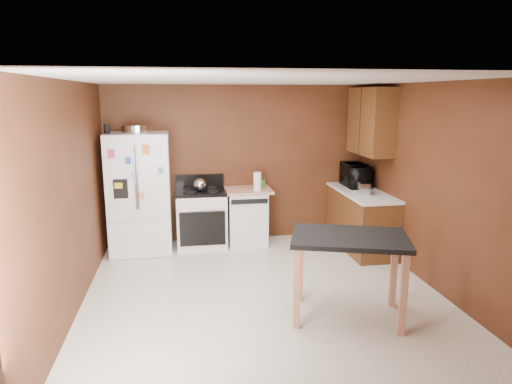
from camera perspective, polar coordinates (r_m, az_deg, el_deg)
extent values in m
plane|color=white|center=(5.61, 0.94, -12.66)|extent=(4.50, 4.50, 0.00)
plane|color=white|center=(5.09, 1.04, 13.82)|extent=(4.50, 4.50, 0.00)
plane|color=#562916|center=(7.40, -2.15, 3.56)|extent=(4.20, 0.00, 4.20)
plane|color=#562916|center=(3.11, 8.54, -8.71)|extent=(4.20, 0.00, 4.20)
plane|color=#562916|center=(5.26, -22.14, -0.84)|extent=(0.00, 4.50, 4.50)
plane|color=#562916|center=(5.95, 21.31, 0.63)|extent=(0.00, 4.50, 4.50)
cylinder|color=silver|center=(6.95, -14.70, 7.65)|extent=(0.44, 0.44, 0.11)
cylinder|color=black|center=(6.92, -18.15, 7.50)|extent=(0.09, 0.09, 0.13)
sphere|color=silver|center=(7.00, -7.03, 0.91)|extent=(0.20, 0.20, 0.20)
cylinder|color=white|center=(7.05, 0.17, 1.34)|extent=(0.15, 0.15, 0.28)
cylinder|color=green|center=(7.28, 0.75, 1.01)|extent=(0.12, 0.12, 0.12)
cube|color=silver|center=(6.92, 13.33, 0.44)|extent=(0.19, 0.27, 0.18)
imported|color=black|center=(7.49, 12.31, 1.96)|extent=(0.41, 0.60, 0.33)
cube|color=white|center=(7.06, -14.30, -0.11)|extent=(0.90, 0.75, 1.80)
cube|color=white|center=(6.66, -16.63, 1.49)|extent=(0.43, 0.02, 1.20)
cube|color=white|center=(6.61, -12.76, 1.63)|extent=(0.43, 0.02, 1.20)
cube|color=white|center=(6.85, -14.30, -5.87)|extent=(0.88, 0.02, 0.54)
cube|color=black|center=(6.67, -16.57, 0.38)|extent=(0.20, 0.01, 0.28)
cylinder|color=silver|center=(6.60, -14.86, 1.68)|extent=(0.02, 0.02, 0.90)
cylinder|color=silver|center=(6.60, -14.60, 1.69)|extent=(0.02, 0.02, 0.90)
cube|color=#D2316E|center=(6.59, -17.67, 4.58)|extent=(0.09, 0.00, 0.12)
cube|color=blue|center=(6.57, -15.71, 3.80)|extent=(0.08, 0.00, 0.10)
cube|color=orange|center=(6.53, -13.60, 5.19)|extent=(0.10, 0.00, 0.13)
cube|color=#40B476|center=(6.56, -11.82, 2.66)|extent=(0.07, 0.00, 0.09)
cube|color=gold|center=(6.65, -16.82, 0.76)|extent=(0.11, 0.00, 0.08)
cube|color=#FF7B71|center=(6.65, -14.18, -0.41)|extent=(0.08, 0.00, 0.11)
cube|color=white|center=(6.66, -11.98, -1.60)|extent=(0.09, 0.00, 0.10)
cube|color=#91C1DA|center=(6.60, -15.18, 2.10)|extent=(0.07, 0.00, 0.07)
cube|color=white|center=(7.20, -6.83, -3.48)|extent=(0.76, 0.65, 0.85)
cube|color=black|center=(7.09, -6.92, 0.03)|extent=(0.76, 0.65, 0.05)
cube|color=black|center=(7.35, -7.05, 1.44)|extent=(0.76, 0.06, 0.20)
cube|color=black|center=(6.89, -6.69, -4.58)|extent=(0.68, 0.02, 0.52)
cylinder|color=silver|center=(6.80, -6.75, -2.26)|extent=(0.62, 0.02, 0.02)
cylinder|color=black|center=(7.24, -8.41, 0.47)|extent=(0.17, 0.17, 0.02)
cylinder|color=black|center=(7.25, -5.57, 0.57)|extent=(0.17, 0.17, 0.02)
cylinder|color=black|center=(6.93, -8.36, -0.05)|extent=(0.17, 0.17, 0.02)
cylinder|color=black|center=(6.94, -5.39, 0.05)|extent=(0.17, 0.17, 0.02)
cube|color=white|center=(7.29, -1.17, -3.20)|extent=(0.60, 0.60, 0.85)
cube|color=black|center=(6.91, -0.81, -1.19)|extent=(0.56, 0.02, 0.07)
cube|color=tan|center=(7.18, -1.19, 0.22)|extent=(0.78, 0.62, 0.04)
cube|color=brown|center=(7.26, 12.99, -3.53)|extent=(0.60, 1.55, 0.86)
cube|color=white|center=(7.16, 13.16, -0.05)|extent=(0.63, 1.58, 0.04)
cube|color=brown|center=(7.16, 14.20, 8.55)|extent=(0.35, 1.05, 1.00)
cube|color=black|center=(7.09, 12.87, 8.58)|extent=(0.01, 0.01, 1.00)
cube|color=black|center=(4.87, 11.62, -5.64)|extent=(1.38, 1.12, 0.05)
cube|color=#AC6F53|center=(5.31, 5.54, -9.14)|extent=(0.09, 0.09, 0.85)
cube|color=#AC6F53|center=(5.38, 16.83, -9.37)|extent=(0.09, 0.09, 0.85)
cube|color=#AC6F53|center=(4.72, 5.16, -11.93)|extent=(0.09, 0.09, 0.85)
cube|color=#AC6F53|center=(4.79, 17.96, -12.14)|extent=(0.09, 0.09, 0.85)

